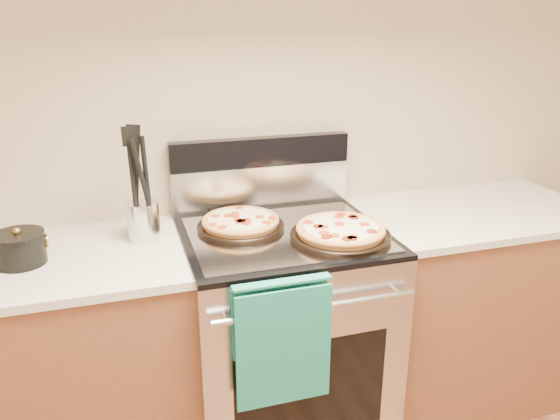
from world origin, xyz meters
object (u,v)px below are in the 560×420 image
object	(u,v)px
pepperoni_pizza_back	(241,223)
utensil_crock	(144,221)
pepperoni_pizza_front	(341,232)
saucepan	(20,250)
range_body	(283,339)

from	to	relation	value
pepperoni_pizza_back	utensil_crock	size ratio (longest dim) A/B	2.24
pepperoni_pizza_front	utensil_crock	size ratio (longest dim) A/B	2.48
pepperoni_pizza_front	utensil_crock	distance (m)	0.72
pepperoni_pizza_front	saucepan	xyz separation A→B (m)	(-1.09, 0.14, 0.01)
range_body	pepperoni_pizza_front	bearing A→B (deg)	-35.84
pepperoni_pizza_back	saucepan	distance (m)	0.77
pepperoni_pizza_front	utensil_crock	world-z (taller)	utensil_crock
range_body	pepperoni_pizza_back	bearing A→B (deg)	154.60
range_body	pepperoni_pizza_front	size ratio (longest dim) A/B	2.47
pepperoni_pizza_back	pepperoni_pizza_front	bearing A→B (deg)	-31.42
range_body	utensil_crock	size ratio (longest dim) A/B	6.13
pepperoni_pizza_back	saucepan	xyz separation A→B (m)	(-0.77, -0.06, 0.01)
utensil_crock	saucepan	xyz separation A→B (m)	(-0.41, -0.09, -0.02)
pepperoni_pizza_back	utensil_crock	xyz separation A→B (m)	(-0.36, 0.04, 0.04)
pepperoni_pizza_front	saucepan	size ratio (longest dim) A/B	2.24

